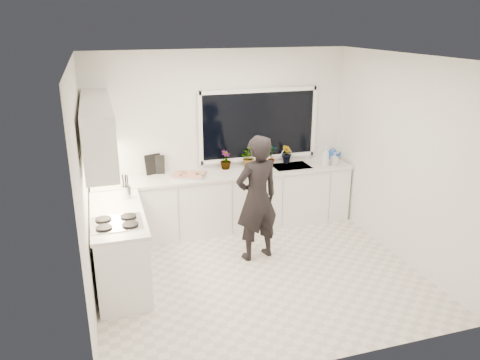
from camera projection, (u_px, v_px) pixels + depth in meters
name	position (u px, v px, depth m)	size (l,w,h in m)	color
floor	(258.00, 274.00, 6.03)	(4.00, 3.50, 0.02)	beige
wall_back	(221.00, 139.00, 7.17)	(4.00, 0.02, 2.70)	white
wall_left	(83.00, 191.00, 5.02)	(0.02, 3.50, 2.70)	white
wall_right	(403.00, 160.00, 6.15)	(0.02, 3.50, 2.70)	white
ceiling	(261.00, 56.00, 5.14)	(4.00, 3.50, 0.02)	white
window	(259.00, 125.00, 7.24)	(1.80, 0.02, 1.00)	black
base_cabinets_back	(227.00, 202.00, 7.19)	(3.92, 0.58, 0.88)	white
base_cabinets_left	(120.00, 248.00, 5.73)	(0.58, 1.60, 0.88)	white
countertop_back	(227.00, 174.00, 7.03)	(3.94, 0.62, 0.04)	silver
countertop_left	(117.00, 214.00, 5.58)	(0.62, 1.60, 0.04)	silver
upper_cabinets	(98.00, 130.00, 5.55)	(0.34, 2.10, 0.70)	white
sink	(291.00, 169.00, 7.34)	(0.58, 0.42, 0.14)	silver
faucet	(286.00, 156.00, 7.47)	(0.03, 0.03, 0.22)	silver
stovetop	(117.00, 223.00, 5.25)	(0.56, 0.48, 0.03)	black
person	(257.00, 199.00, 6.17)	(0.63, 0.41, 1.71)	black
pizza_tray	(189.00, 175.00, 6.84)	(0.50, 0.37, 0.03)	silver
pizza	(189.00, 174.00, 6.83)	(0.46, 0.33, 0.01)	#C33D1A
watering_can	(332.00, 155.00, 7.67)	(0.14, 0.14, 0.13)	blue
paper_towel_roll	(101.00, 173.00, 6.58)	(0.11, 0.11, 0.26)	white
knife_block	(106.00, 173.00, 6.64)	(0.13, 0.10, 0.22)	brown
utensil_crock	(126.00, 192.00, 5.99)	(0.13, 0.13, 0.16)	silver
picture_frame_large	(157.00, 164.00, 6.92)	(0.22, 0.02, 0.28)	black
picture_frame_small	(153.00, 164.00, 6.90)	(0.25, 0.02, 0.30)	black
herb_plants	(254.00, 157.00, 7.27)	(1.20, 0.34, 0.32)	#26662D
soap_bottles	(328.00, 157.00, 7.30)	(0.28, 0.14, 0.31)	#D8BF66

